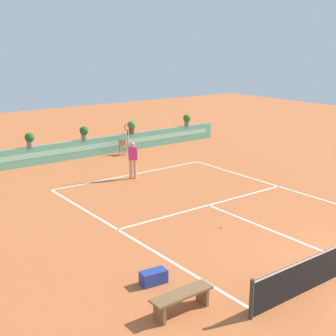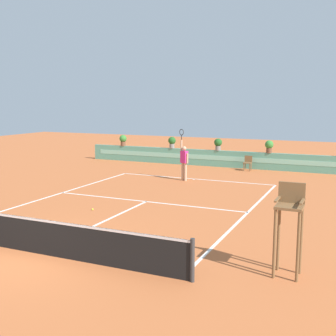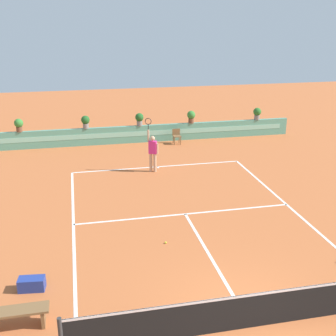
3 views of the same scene
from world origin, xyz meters
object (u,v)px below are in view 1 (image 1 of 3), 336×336
ball_kid_chair (123,146)px  gear_bag (154,277)px  bench_courtside (182,298)px  potted_plant_right (132,126)px  tennis_player (132,157)px  potted_plant_centre (84,132)px  potted_plant_far_right (187,119)px  potted_plant_left (30,139)px  tennis_ball_near_baseline (222,227)px

ball_kid_chair → gear_bag: bearing=-118.7°
bench_courtside → potted_plant_right: bearing=61.1°
ball_kid_chair → potted_plant_right: potted_plant_right is taller
tennis_player → potted_plant_centre: 5.12m
gear_bag → potted_plant_centre: potted_plant_centre is taller
ball_kid_chair → tennis_player: (-2.19, -4.37, 0.57)m
tennis_player → potted_plant_far_right: (7.39, 5.11, 0.36)m
ball_kid_chair → potted_plant_left: 5.22m
tennis_player → tennis_ball_near_baseline: bearing=-96.9°
tennis_ball_near_baseline → potted_plant_left: 12.26m
potted_plant_right → ball_kid_chair: bearing=-145.0°
gear_bag → tennis_player: 9.94m
bench_courtside → potted_plant_right: 17.42m
ball_kid_chair → potted_plant_far_right: potted_plant_far_right is taller
gear_bag → ball_kid_chair: bearing=61.3°
tennis_ball_near_baseline → potted_plant_left: (-2.06, 12.01, 1.38)m
tennis_ball_near_baseline → potted_plant_right: bearing=71.3°
ball_kid_chair → potted_plant_far_right: bearing=8.0°
tennis_player → potted_plant_left: bearing=119.5°
tennis_player → potted_plant_far_right: bearing=34.7°
ball_kid_chair → gear_bag: size_ratio=1.21×
ball_kid_chair → gear_bag: ball_kid_chair is taller
bench_courtside → potted_plant_right: size_ratio=2.21×
bench_courtside → tennis_player: size_ratio=0.62×
gear_bag → potted_plant_right: size_ratio=0.97×
gear_bag → potted_plant_centre: bearing=69.7°
tennis_ball_near_baseline → potted_plant_centre: (1.00, 12.01, 1.38)m
ball_kid_chair → gear_bag: 14.80m
tennis_ball_near_baseline → potted_plant_far_right: size_ratio=0.09×
potted_plant_far_right → tennis_ball_near_baseline: bearing=-124.4°
ball_kid_chair → tennis_player: bearing=-116.6°
ball_kid_chair → gear_bag: (-7.09, -12.98, -0.30)m
potted_plant_far_right → potted_plant_right: (-4.15, 0.00, 0.00)m
ball_kid_chair → potted_plant_right: 1.58m
ball_kid_chair → potted_plant_left: bearing=171.8°
tennis_player → potted_plant_centre: tennis_player is taller
potted_plant_left → potted_plant_right: same height
potted_plant_far_right → potted_plant_left: bearing=180.0°
tennis_ball_near_baseline → bench_courtside: bearing=-143.3°
tennis_player → potted_plant_far_right: size_ratio=3.57×
potted_plant_left → ball_kid_chair: bearing=-8.2°
gear_bag → potted_plant_far_right: size_ratio=0.97×
bench_courtside → gear_bag: bearing=80.3°
potted_plant_left → potted_plant_far_right: (10.28, 0.00, 0.00)m
tennis_player → potted_plant_right: (3.24, 5.11, 0.36)m
tennis_player → potted_plant_centre: (0.16, 5.11, 0.36)m
ball_kid_chair → tennis_player: size_ratio=0.33×
bench_courtside → potted_plant_far_right: (12.54, 15.23, 1.04)m
tennis_player → tennis_ball_near_baseline: 7.02m
ball_kid_chair → potted_plant_centre: (-2.03, 0.73, 0.93)m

